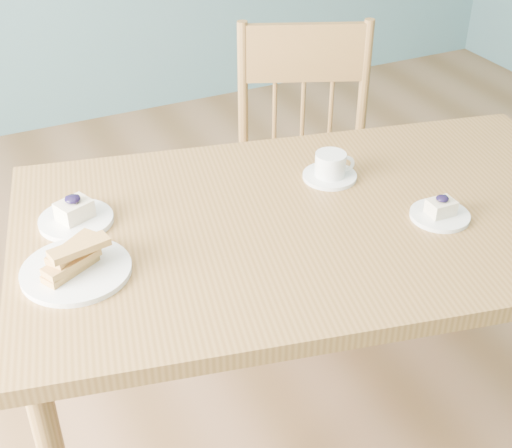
# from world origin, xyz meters

# --- Properties ---
(dining_table) EXTENTS (1.65, 1.15, 0.81)m
(dining_table) POSITION_xyz_m (-0.17, -0.01, 0.73)
(dining_table) COLOR olive
(dining_table) RESTS_ON ground
(dining_chair) EXTENTS (0.60, 0.59, 1.03)m
(dining_chair) POSITION_xyz_m (0.14, 0.60, 0.53)
(dining_chair) COLOR olive
(dining_chair) RESTS_ON ground
(cheesecake_plate_near) EXTENTS (0.15, 0.15, 0.06)m
(cheesecake_plate_near) POSITION_xyz_m (0.10, -0.15, 0.82)
(cheesecake_plate_near) COLOR white
(cheesecake_plate_near) RESTS_ON dining_table
(cheesecake_plate_far) EXTENTS (0.18, 0.18, 0.08)m
(cheesecake_plate_far) POSITION_xyz_m (-0.72, 0.21, 0.83)
(cheesecake_plate_far) COLOR white
(cheesecake_plate_far) RESTS_ON dining_table
(coffee_cup) EXTENTS (0.15, 0.15, 0.07)m
(coffee_cup) POSITION_xyz_m (-0.05, 0.13, 0.84)
(coffee_cup) COLOR white
(coffee_cup) RESTS_ON dining_table
(biscotti_plate) EXTENTS (0.24, 0.24, 0.08)m
(biscotti_plate) POSITION_xyz_m (-0.77, 0.01, 0.83)
(biscotti_plate) COLOR white
(biscotti_plate) RESTS_ON dining_table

